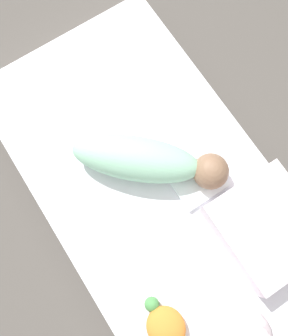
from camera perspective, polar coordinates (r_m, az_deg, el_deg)
name	(u,v)px	position (r m, az deg, el deg)	size (l,w,h in m)	color
ground_plane	(151,188)	(1.65, 0.98, -2.96)	(12.00, 12.00, 0.00)	#514C47
bed_mattress	(151,184)	(1.56, 1.04, -2.29)	(1.43, 0.81, 0.18)	white
burp_cloth	(197,181)	(1.48, 7.67, -1.83)	(0.16, 0.18, 0.02)	white
swaddled_baby	(149,161)	(1.42, 0.66, 1.04)	(0.47, 0.50, 0.15)	#99D6B2
pillow	(267,227)	(1.46, 17.48, -8.16)	(0.36, 0.32, 0.10)	white
turtle_plush	(165,325)	(1.42, 3.01, -21.81)	(0.18, 0.13, 0.07)	orange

